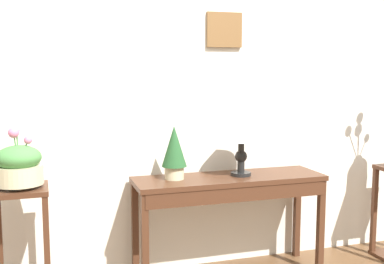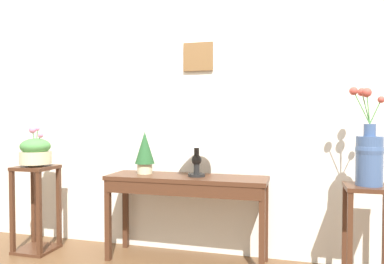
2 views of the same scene
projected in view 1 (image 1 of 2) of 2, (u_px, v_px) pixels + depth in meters
name	position (u px, v px, depth m)	size (l,w,h in m)	color
back_wall_with_art	(211.00, 80.00, 3.60)	(9.00, 0.13, 2.80)	silver
console_table	(230.00, 191.00, 3.41)	(1.36, 0.40, 0.73)	#472819
table_lamp	(241.00, 129.00, 3.40)	(0.31, 0.31, 0.45)	black
potted_plant_on_console	(174.00, 150.00, 3.31)	(0.17, 0.17, 0.37)	beige
pedestal_stand_left	(23.00, 251.00, 2.92)	(0.32, 0.32, 0.78)	#472819
planter_bowl_wide_left	(19.00, 165.00, 2.85)	(0.28, 0.28, 0.36)	beige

